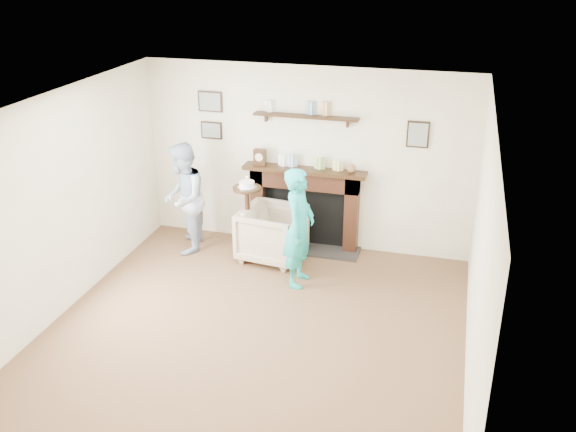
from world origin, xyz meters
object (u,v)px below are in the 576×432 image
at_px(woman, 299,282).
at_px(pedestal_table, 247,209).
at_px(man, 187,249).
at_px(armchair, 273,258).

distance_m(woman, pedestal_table, 1.18).
height_order(man, woman, man).
xyz_separation_m(armchair, pedestal_table, (-0.31, -0.10, 0.73)).
relative_size(armchair, man, 0.53).
bearing_deg(armchair, man, 99.69).
relative_size(man, pedestal_table, 1.29).
distance_m(man, pedestal_table, 1.18).
height_order(armchair, pedestal_table, pedestal_table).
height_order(woman, pedestal_table, pedestal_table).
xyz_separation_m(armchair, woman, (0.51, -0.56, 0.00)).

